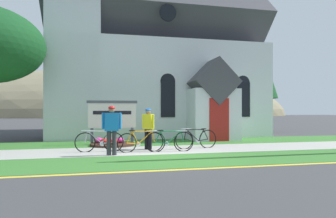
# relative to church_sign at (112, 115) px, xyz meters

# --- Properties ---
(ground) EXTENTS (140.00, 140.00, 0.00)m
(ground) POSITION_rel_church_sign_xyz_m (1.63, 0.23, -1.28)
(ground) COLOR #3D3D3F
(sidewalk_slab) EXTENTS (32.00, 2.37, 0.01)m
(sidewalk_slab) POSITION_rel_church_sign_xyz_m (2.91, -2.32, -1.28)
(sidewalk_slab) COLOR #A8A59E
(sidewalk_slab) RESTS_ON ground
(grass_verge) EXTENTS (32.00, 2.39, 0.01)m
(grass_verge) POSITION_rel_church_sign_xyz_m (2.91, -4.70, -1.28)
(grass_verge) COLOR #38722D
(grass_verge) RESTS_ON ground
(church_lawn) EXTENTS (24.00, 2.84, 0.01)m
(church_lawn) POSITION_rel_church_sign_xyz_m (2.91, 0.29, -1.28)
(church_lawn) COLOR #38722D
(church_lawn) RESTS_ON ground
(curb_paint_stripe) EXTENTS (28.00, 0.16, 0.01)m
(curb_paint_stripe) POSITION_rel_church_sign_xyz_m (2.91, -6.04, -1.28)
(curb_paint_stripe) COLOR yellow
(curb_paint_stripe) RESTS_ON ground
(church_building) EXTENTS (12.77, 11.70, 13.88)m
(church_building) POSITION_rel_church_sign_xyz_m (2.59, 6.34, 3.77)
(church_building) COLOR silver
(church_building) RESTS_ON ground
(church_sign) EXTENTS (2.22, 0.18, 1.95)m
(church_sign) POSITION_rel_church_sign_xyz_m (0.00, 0.00, 0.00)
(church_sign) COLOR #474C56
(church_sign) RESTS_ON ground
(flower_bed) EXTENTS (1.89, 1.89, 0.34)m
(flower_bed) POSITION_rel_church_sign_xyz_m (-0.03, -0.48, -1.18)
(flower_bed) COLOR #382319
(flower_bed) RESTS_ON ground
(bicycle_yellow) EXTENTS (1.76, 0.26, 0.82)m
(bicycle_yellow) POSITION_rel_church_sign_xyz_m (3.21, -2.21, -0.89)
(bicycle_yellow) COLOR black
(bicycle_yellow) RESTS_ON ground
(bicycle_green) EXTENTS (1.75, 0.10, 0.82)m
(bicycle_green) POSITION_rel_church_sign_xyz_m (-0.51, -2.34, -0.90)
(bicycle_green) COLOR black
(bicycle_green) RESTS_ON ground
(bicycle_silver) EXTENTS (1.74, 0.34, 0.83)m
(bicycle_silver) POSITION_rel_church_sign_xyz_m (0.95, -2.66, -0.91)
(bicycle_silver) COLOR black
(bicycle_silver) RESTS_ON ground
(bicycle_black) EXTENTS (1.80, 0.12, 0.82)m
(bicycle_black) POSITION_rel_church_sign_xyz_m (1.98, -2.84, -0.90)
(bicycle_black) COLOR black
(bicycle_black) RESTS_ON ground
(cyclist_in_yellow_jersey) EXTENTS (0.44, 0.65, 1.59)m
(cyclist_in_yellow_jersey) POSITION_rel_church_sign_xyz_m (1.31, -2.11, -0.36)
(cyclist_in_yellow_jersey) COLOR black
(cyclist_in_yellow_jersey) RESTS_ON ground
(cyclist_in_green_jersey) EXTENTS (0.65, 0.27, 1.67)m
(cyclist_in_green_jersey) POSITION_rel_church_sign_xyz_m (-0.10, -3.28, -0.30)
(cyclist_in_green_jersey) COLOR #2D2D33
(cyclist_in_green_jersey) RESTS_ON ground
(roadside_conifer) EXTENTS (3.63, 3.63, 8.53)m
(roadside_conifer) POSITION_rel_church_sign_xyz_m (9.56, 5.31, 4.13)
(roadside_conifer) COLOR #3D2D1E
(roadside_conifer) RESTS_ON ground
(distant_hill) EXTENTS (98.73, 54.32, 25.65)m
(distant_hill) POSITION_rel_church_sign_xyz_m (3.81, 70.17, -1.28)
(distant_hill) COLOR #847A5B
(distant_hill) RESTS_ON ground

